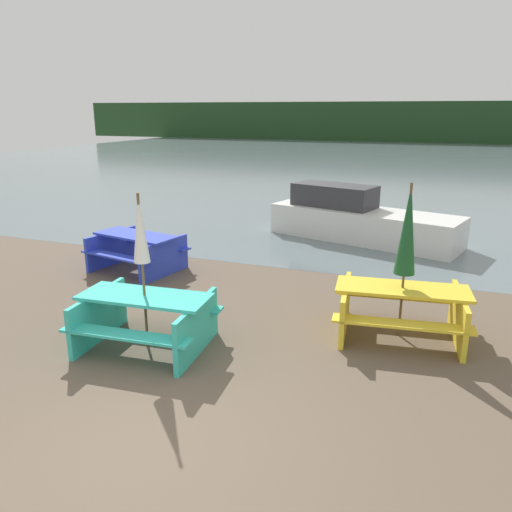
{
  "coord_description": "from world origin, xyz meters",
  "views": [
    {
      "loc": [
        2.49,
        -3.35,
        3.2
      ],
      "look_at": [
        -0.36,
        4.1,
        0.85
      ],
      "focal_mm": 35.0,
      "sensor_mm": 36.0,
      "label": 1
    }
  ],
  "objects": [
    {
      "name": "water",
      "position": [
        0.0,
        31.14,
        -0.0
      ],
      "size": [
        60.0,
        50.0,
        0.0
      ],
      "color": "slate",
      "rests_on": "ground_plane"
    },
    {
      "name": "picnic_table_teal",
      "position": [
        -1.21,
        2.06,
        0.46
      ],
      "size": [
        1.9,
        1.52,
        0.77
      ],
      "rotation": [
        0.0,
        0.0,
        0.08
      ],
      "color": "#33B7A8",
      "rests_on": "ground_plane"
    },
    {
      "name": "boat",
      "position": [
        0.47,
        9.17,
        0.51
      ],
      "size": [
        4.96,
        2.62,
        1.34
      ],
      "rotation": [
        0.0,
        0.0,
        -0.27
      ],
      "color": "silver",
      "rests_on": "water"
    },
    {
      "name": "umbrella_white",
      "position": [
        -1.21,
        2.06,
        1.67
      ],
      "size": [
        0.22,
        0.22,
        2.17
      ],
      "color": "brown",
      "rests_on": "ground_plane"
    },
    {
      "name": "umbrella_darkgreen",
      "position": [
        2.05,
        3.68,
        1.59
      ],
      "size": [
        0.3,
        0.3,
        2.25
      ],
      "color": "brown",
      "rests_on": "ground_plane"
    },
    {
      "name": "picnic_table_blue",
      "position": [
        -3.32,
        4.97,
        0.46
      ],
      "size": [
        1.98,
        1.68,
        0.76
      ],
      "rotation": [
        0.0,
        0.0,
        -0.19
      ],
      "color": "blue",
      "rests_on": "ground_plane"
    },
    {
      "name": "ground_plane",
      "position": [
        0.0,
        0.0,
        0.0
      ],
      "size": [
        60.0,
        60.0,
        0.0
      ],
      "primitive_type": "plane",
      "color": "brown"
    },
    {
      "name": "picnic_table_yellow",
      "position": [
        2.05,
        3.68,
        0.46
      ],
      "size": [
        2.03,
        1.61,
        0.75
      ],
      "rotation": [
        0.0,
        0.0,
        0.13
      ],
      "color": "yellow",
      "rests_on": "ground_plane"
    },
    {
      "name": "far_treeline",
      "position": [
        0.0,
        51.14,
        2.0
      ],
      "size": [
        80.0,
        1.6,
        4.0
      ],
      "color": "#1E3D1E",
      "rests_on": "water"
    }
  ]
}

